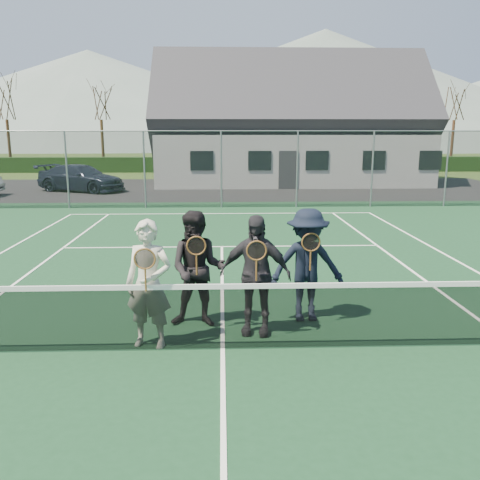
{
  "coord_description": "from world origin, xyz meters",
  "views": [
    {
      "loc": [
        -0.0,
        -6.57,
        2.98
      ],
      "look_at": [
        0.3,
        1.5,
        1.25
      ],
      "focal_mm": 38.0,
      "sensor_mm": 36.0,
      "label": 1
    }
  ],
  "objects_px": {
    "tennis_net": "(222,314)",
    "player_d": "(307,265)",
    "player_c": "(255,275)",
    "car_c": "(81,178)",
    "clubhouse": "(289,114)",
    "player_a": "(149,284)",
    "player_b": "(198,269)"
  },
  "relations": [
    {
      "from": "clubhouse",
      "to": "player_d",
      "type": "distance_m",
      "value": 23.25
    },
    {
      "from": "car_c",
      "to": "player_d",
      "type": "distance_m",
      "value": 20.18
    },
    {
      "from": "car_c",
      "to": "player_a",
      "type": "relative_size",
      "value": 2.57
    },
    {
      "from": "clubhouse",
      "to": "player_a",
      "type": "xyz_separation_m",
      "value": [
        -5.01,
        -23.83,
        -3.07
      ]
    },
    {
      "from": "tennis_net",
      "to": "player_d",
      "type": "bearing_deg",
      "value": 39.47
    },
    {
      "from": "car_c",
      "to": "tennis_net",
      "type": "distance_m",
      "value": 20.69
    },
    {
      "from": "player_d",
      "to": "player_c",
      "type": "bearing_deg",
      "value": -148.83
    },
    {
      "from": "player_a",
      "to": "tennis_net",
      "type": "bearing_deg",
      "value": -9.53
    },
    {
      "from": "tennis_net",
      "to": "player_d",
      "type": "xyz_separation_m",
      "value": [
        1.34,
        1.1,
        0.38
      ]
    },
    {
      "from": "clubhouse",
      "to": "player_a",
      "type": "height_order",
      "value": "clubhouse"
    },
    {
      "from": "player_a",
      "to": "player_d",
      "type": "bearing_deg",
      "value": 21.67
    },
    {
      "from": "tennis_net",
      "to": "player_a",
      "type": "xyz_separation_m",
      "value": [
        -1.01,
        0.17,
        0.38
      ]
    },
    {
      "from": "clubhouse",
      "to": "player_a",
      "type": "bearing_deg",
      "value": -101.88
    },
    {
      "from": "car_c",
      "to": "player_d",
      "type": "bearing_deg",
      "value": -130.64
    },
    {
      "from": "clubhouse",
      "to": "player_c",
      "type": "height_order",
      "value": "clubhouse"
    },
    {
      "from": "car_c",
      "to": "player_d",
      "type": "height_order",
      "value": "player_d"
    },
    {
      "from": "player_b",
      "to": "car_c",
      "type": "bearing_deg",
      "value": 109.96
    },
    {
      "from": "car_c",
      "to": "player_c",
      "type": "height_order",
      "value": "player_c"
    },
    {
      "from": "tennis_net",
      "to": "player_b",
      "type": "distance_m",
      "value": 1.07
    },
    {
      "from": "tennis_net",
      "to": "player_b",
      "type": "xyz_separation_m",
      "value": [
        -0.37,
        0.93,
        0.38
      ]
    },
    {
      "from": "player_a",
      "to": "player_d",
      "type": "height_order",
      "value": "same"
    },
    {
      "from": "tennis_net",
      "to": "player_c",
      "type": "relative_size",
      "value": 6.49
    },
    {
      "from": "player_d",
      "to": "car_c",
      "type": "bearing_deg",
      "value": 114.72
    },
    {
      "from": "clubhouse",
      "to": "player_c",
      "type": "distance_m",
      "value": 23.87
    },
    {
      "from": "player_a",
      "to": "player_d",
      "type": "xyz_separation_m",
      "value": [
        2.35,
        0.93,
        -0.0
      ]
    },
    {
      "from": "tennis_net",
      "to": "player_d",
      "type": "height_order",
      "value": "player_d"
    },
    {
      "from": "car_c",
      "to": "player_d",
      "type": "xyz_separation_m",
      "value": [
        8.44,
        -18.33,
        0.25
      ]
    },
    {
      "from": "player_c",
      "to": "player_d",
      "type": "relative_size",
      "value": 1.0
    },
    {
      "from": "tennis_net",
      "to": "player_c",
      "type": "height_order",
      "value": "player_c"
    },
    {
      "from": "tennis_net",
      "to": "player_b",
      "type": "relative_size",
      "value": 6.49
    },
    {
      "from": "player_b",
      "to": "player_c",
      "type": "xyz_separation_m",
      "value": [
        0.86,
        -0.34,
        0.0
      ]
    },
    {
      "from": "player_c",
      "to": "tennis_net",
      "type": "bearing_deg",
      "value": -129.58
    }
  ]
}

